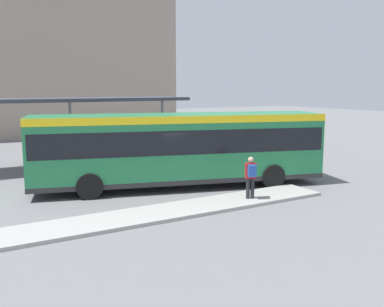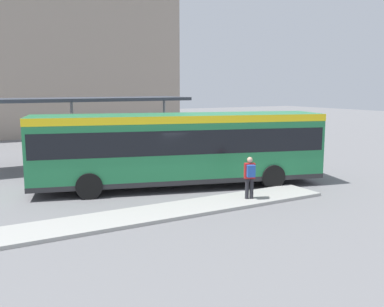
% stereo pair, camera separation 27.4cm
% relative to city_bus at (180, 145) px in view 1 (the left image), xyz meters
% --- Properties ---
extents(ground_plane, '(120.00, 120.00, 0.00)m').
position_rel_city_bus_xyz_m(ground_plane, '(-0.01, 0.00, -1.84)').
color(ground_plane, slate).
extents(curb_island, '(12.21, 1.80, 0.12)m').
position_rel_city_bus_xyz_m(curb_island, '(-1.96, -3.28, -1.78)').
color(curb_island, '#9E9E99').
rests_on(curb_island, ground_plane).
extents(city_bus, '(12.54, 5.85, 3.15)m').
position_rel_city_bus_xyz_m(city_bus, '(0.00, 0.00, 0.00)').
color(city_bus, '#237A47').
rests_on(city_bus, ground_plane).
extents(pedestrian_waiting, '(0.46, 0.50, 1.59)m').
position_rel_city_bus_xyz_m(pedestrian_waiting, '(1.12, -3.48, -0.81)').
color(pedestrian_waiting, '#232328').
rests_on(pedestrian_waiting, curb_island).
extents(bicycle_yellow, '(0.48, 1.75, 0.76)m').
position_rel_city_bus_xyz_m(bicycle_yellow, '(8.47, 1.91, -1.46)').
color(bicycle_yellow, black).
rests_on(bicycle_yellow, ground_plane).
extents(bicycle_red, '(0.48, 1.71, 0.74)m').
position_rel_city_bus_xyz_m(bicycle_red, '(8.11, 2.80, -1.47)').
color(bicycle_red, black).
rests_on(bicycle_red, ground_plane).
extents(bicycle_orange, '(0.48, 1.57, 0.68)m').
position_rel_city_bus_xyz_m(bicycle_orange, '(8.36, 3.68, -1.50)').
color(bicycle_orange, black).
rests_on(bicycle_orange, ground_plane).
extents(station_shelter, '(13.08, 3.30, 3.71)m').
position_rel_city_bus_xyz_m(station_shelter, '(-2.72, 7.38, 1.71)').
color(station_shelter, '#383D47').
rests_on(station_shelter, ground_plane).
extents(station_building, '(25.94, 10.67, 17.49)m').
position_rel_city_bus_xyz_m(station_building, '(-1.64, 26.73, 6.90)').
color(station_building, gray).
rests_on(station_building, ground_plane).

